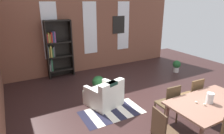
% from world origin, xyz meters
% --- Properties ---
extents(ground_plane, '(10.96, 10.96, 0.00)m').
position_xyz_m(ground_plane, '(0.00, 0.00, 0.00)').
color(ground_plane, '#321E1D').
extents(back_wall_brick, '(7.52, 0.12, 3.06)m').
position_xyz_m(back_wall_brick, '(0.00, 4.28, 1.53)').
color(back_wall_brick, brown).
rests_on(back_wall_brick, ground).
extents(window_pane_0, '(0.55, 0.02, 1.99)m').
position_xyz_m(window_pane_0, '(-1.52, 4.21, 1.68)').
color(window_pane_0, white).
extents(window_pane_1, '(0.55, 0.02, 1.99)m').
position_xyz_m(window_pane_1, '(0.00, 4.21, 1.68)').
color(window_pane_1, white).
extents(window_pane_2, '(0.55, 0.02, 1.99)m').
position_xyz_m(window_pane_2, '(1.52, 4.21, 1.68)').
color(window_pane_2, white).
extents(dining_table, '(1.71, 1.00, 0.78)m').
position_xyz_m(dining_table, '(0.44, -0.84, 0.69)').
color(dining_table, '#855D4D').
rests_on(dining_table, ground).
extents(vase_on_table, '(0.14, 0.14, 0.21)m').
position_xyz_m(vase_on_table, '(0.39, -0.84, 0.88)').
color(vase_on_table, silver).
rests_on(vase_on_table, dining_table).
extents(tealight_candle_0, '(0.04, 0.04, 0.04)m').
position_xyz_m(tealight_candle_0, '(0.21, -0.87, 0.80)').
color(tealight_candle_0, silver).
rests_on(tealight_candle_0, dining_table).
extents(tealight_candle_1, '(0.04, 0.04, 0.03)m').
position_xyz_m(tealight_candle_1, '(0.14, -0.72, 0.79)').
color(tealight_candle_1, silver).
rests_on(tealight_candle_1, dining_table).
extents(dining_chair_far_right, '(0.42, 0.42, 0.95)m').
position_xyz_m(dining_chair_far_right, '(0.82, -0.11, 0.51)').
color(dining_chair_far_right, brown).
rests_on(dining_chair_far_right, ground).
extents(dining_chair_head_left, '(0.44, 0.44, 0.95)m').
position_xyz_m(dining_chair_head_left, '(-0.79, -0.83, 0.51)').
color(dining_chair_head_left, '#4B3625').
rests_on(dining_chair_head_left, ground).
extents(dining_chair_far_left, '(0.42, 0.42, 0.95)m').
position_xyz_m(dining_chair_far_left, '(0.05, -0.11, 0.51)').
color(dining_chair_far_left, '#4B3A25').
rests_on(dining_chair_far_left, ground).
extents(bookshelf_tall, '(0.92, 0.31, 2.07)m').
position_xyz_m(bookshelf_tall, '(-1.38, 4.03, 1.07)').
color(bookshelf_tall, black).
rests_on(bookshelf_tall, ground).
extents(armchair_white, '(0.99, 0.99, 0.75)m').
position_xyz_m(armchair_white, '(-0.85, 1.32, 0.28)').
color(armchair_white, white).
rests_on(armchair_white, ground).
extents(potted_plant_by_shelf, '(0.31, 0.31, 0.48)m').
position_xyz_m(potted_plant_by_shelf, '(2.81, 2.25, 0.27)').
color(potted_plant_by_shelf, silver).
rests_on(potted_plant_by_shelf, ground).
extents(potted_plant_corner, '(0.39, 0.39, 0.52)m').
position_xyz_m(potted_plant_corner, '(-0.66, 2.12, 0.27)').
color(potted_plant_corner, '#333338').
rests_on(potted_plant_corner, ground).
extents(striped_rug, '(1.57, 0.88, 0.01)m').
position_xyz_m(striped_rug, '(-0.87, 0.88, 0.00)').
color(striped_rug, '#1E1E33').
rests_on(striped_rug, ground).
extents(framed_picture, '(0.56, 0.03, 0.72)m').
position_xyz_m(framed_picture, '(1.28, 4.20, 1.75)').
color(framed_picture, black).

